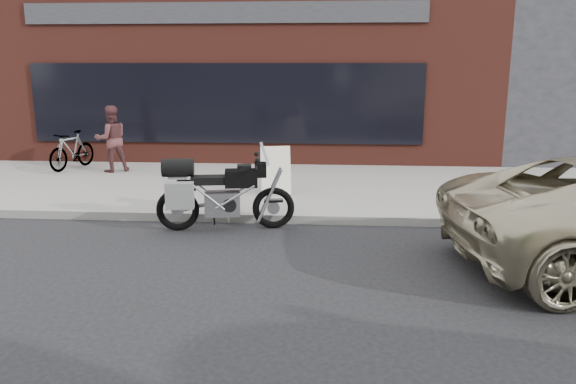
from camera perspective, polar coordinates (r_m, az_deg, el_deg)
name	(u,v)px	position (r m, az deg, el deg)	size (l,w,h in m)	color
ground	(260,333)	(5.91, -2.89, -14.14)	(120.00, 120.00, 0.00)	black
near_sidewalk	(298,183)	(12.51, 1.06, 0.87)	(44.00, 6.00, 0.15)	gray
storefront	(251,77)	(19.39, -3.75, 11.61)	(14.00, 10.07, 4.50)	maroon
motorcycle	(216,193)	(9.23, -7.31, -0.12)	(2.26, 0.95, 1.44)	black
bicycle_rear	(72,150)	(14.77, -21.10, 3.98)	(0.43, 1.54, 0.92)	gray
sandwich_sign	(275,169)	(11.23, -1.30, 2.30)	(0.68, 0.64, 0.94)	white
cafe_patron_left	(111,139)	(14.03, -17.51, 5.17)	(0.77, 0.60, 1.58)	#572E2F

